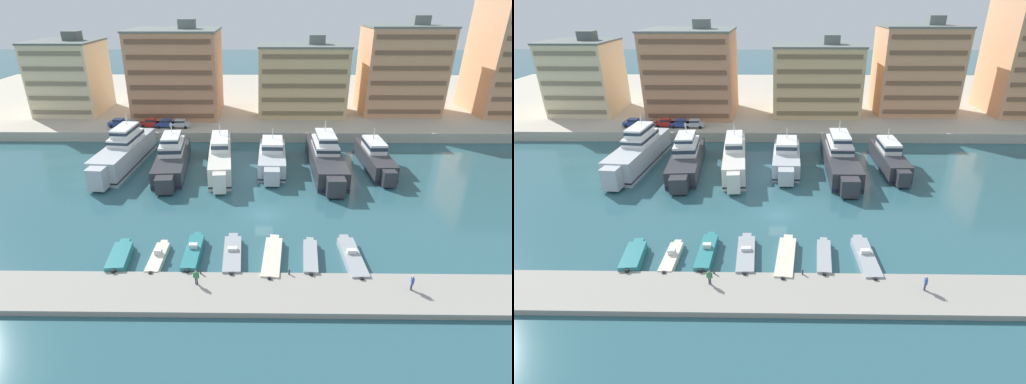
# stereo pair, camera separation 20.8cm
# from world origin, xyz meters

# --- Properties ---
(ground_plane) EXTENTS (400.00, 400.00, 0.00)m
(ground_plane) POSITION_xyz_m (0.00, 0.00, 0.00)
(ground_plane) COLOR #2D5B66
(quay_promenade) EXTENTS (180.00, 70.00, 2.02)m
(quay_promenade) POSITION_xyz_m (0.00, 66.03, 1.01)
(quay_promenade) COLOR #BCB29E
(quay_promenade) RESTS_ON ground
(pier_dock) EXTENTS (120.00, 6.10, 0.62)m
(pier_dock) POSITION_xyz_m (0.00, -16.64, 0.31)
(pier_dock) COLOR #9E998E
(pier_dock) RESTS_ON ground
(yacht_silver_far_left) EXTENTS (6.51, 22.57, 8.57)m
(yacht_silver_far_left) POSITION_xyz_m (-24.62, 17.95, 2.54)
(yacht_silver_far_left) COLOR silver
(yacht_silver_far_left) RESTS_ON ground
(yacht_charcoal_left) EXTENTS (6.24, 20.60, 7.68)m
(yacht_charcoal_left) POSITION_xyz_m (-15.84, 16.31, 2.10)
(yacht_charcoal_left) COLOR #333338
(yacht_charcoal_left) RESTS_ON ground
(yacht_ivory_mid_left) EXTENTS (5.09, 21.18, 7.27)m
(yacht_ivory_mid_left) POSITION_xyz_m (-7.48, 16.54, 2.24)
(yacht_ivory_mid_left) COLOR silver
(yacht_ivory_mid_left) RESTS_ON ground
(yacht_silver_center_left) EXTENTS (4.99, 16.64, 6.54)m
(yacht_silver_center_left) POSITION_xyz_m (1.50, 17.37, 1.89)
(yacht_silver_center_left) COLOR silver
(yacht_silver_center_left) RESTS_ON ground
(yacht_charcoal_center) EXTENTS (5.13, 23.09, 7.80)m
(yacht_charcoal_center) POSITION_xyz_m (10.76, 16.84, 2.17)
(yacht_charcoal_center) COLOR #333338
(yacht_charcoal_center) RESTS_ON ground
(yacht_charcoal_center_right) EXTENTS (4.10, 17.55, 6.46)m
(yacht_charcoal_center_right) POSITION_xyz_m (19.50, 17.64, 1.85)
(yacht_charcoal_center_right) COLOR #333338
(yacht_charcoal_center_right) RESTS_ON ground
(motorboat_teal_far_left) EXTENTS (2.52, 6.39, 1.09)m
(motorboat_teal_far_left) POSITION_xyz_m (-16.39, -10.82, 0.55)
(motorboat_teal_far_left) COLOR teal
(motorboat_teal_far_left) RESTS_ON ground
(motorboat_cream_left) EXTENTS (1.64, 6.63, 1.33)m
(motorboat_cream_left) POSITION_xyz_m (-12.11, -10.69, 0.40)
(motorboat_cream_left) COLOR beige
(motorboat_cream_left) RESTS_ON ground
(motorboat_teal_mid_left) EXTENTS (1.80, 7.80, 1.56)m
(motorboat_teal_mid_left) POSITION_xyz_m (-8.21, -9.90, 0.55)
(motorboat_teal_mid_left) COLOR teal
(motorboat_teal_mid_left) RESTS_ON ground
(motorboat_grey_center_left) EXTENTS (2.24, 8.22, 1.21)m
(motorboat_grey_center_left) POSITION_xyz_m (-3.68, -10.04, 0.44)
(motorboat_grey_center_left) COLOR #9EA3A8
(motorboat_grey_center_left) RESTS_ON ground
(motorboat_cream_center) EXTENTS (2.67, 8.77, 0.85)m
(motorboat_cream_center) POSITION_xyz_m (0.88, -10.52, 0.40)
(motorboat_cream_center) COLOR beige
(motorboat_cream_center) RESTS_ON ground
(motorboat_grey_center_right) EXTENTS (2.13, 7.33, 0.90)m
(motorboat_grey_center_right) POSITION_xyz_m (5.21, -10.48, 0.45)
(motorboat_grey_center_right) COLOR #9EA3A8
(motorboat_grey_center_right) RESTS_ON ground
(motorboat_grey_mid_right) EXTENTS (2.22, 8.74, 1.28)m
(motorboat_grey_mid_right) POSITION_xyz_m (9.93, -10.44, 0.43)
(motorboat_grey_mid_right) COLOR #9EA3A8
(motorboat_grey_mid_right) RESTS_ON ground
(car_blue_far_left) EXTENTS (4.19, 2.10, 1.80)m
(car_blue_far_left) POSITION_xyz_m (-31.11, 35.04, 3.00)
(car_blue_far_left) COLOR #28428E
(car_blue_far_left) RESTS_ON quay_promenade
(car_grey_left) EXTENTS (4.10, 1.93, 1.80)m
(car_grey_left) POSITION_xyz_m (-28.03, 34.24, 3.00)
(car_grey_left) COLOR slate
(car_grey_left) RESTS_ON quay_promenade
(car_red_mid_left) EXTENTS (4.12, 1.96, 1.80)m
(car_red_mid_left) POSITION_xyz_m (-24.20, 35.13, 3.00)
(car_red_mid_left) COLOR red
(car_red_mid_left) RESTS_ON quay_promenade
(car_blue_center_left) EXTENTS (4.14, 2.00, 1.80)m
(car_blue_center_left) POSITION_xyz_m (-20.84, 34.82, 3.00)
(car_blue_center_left) COLOR #28428E
(car_blue_center_left) RESTS_ON quay_promenade
(car_silver_center) EXTENTS (4.11, 1.94, 1.80)m
(car_silver_center) POSITION_xyz_m (-17.80, 34.61, 3.00)
(car_silver_center) COLOR #B7BCC1
(car_silver_center) RESTS_ON quay_promenade
(apartment_block_far_left) EXTENTS (14.88, 15.43, 18.34)m
(apartment_block_far_left) POSITION_xyz_m (-45.88, 48.66, 10.26)
(apartment_block_far_left) COLOR beige
(apartment_block_far_left) RESTS_ON quay_promenade
(apartment_block_left) EXTENTS (19.72, 16.86, 20.94)m
(apartment_block_left) POSITION_xyz_m (-19.83, 46.83, 11.54)
(apartment_block_left) COLOR tan
(apartment_block_left) RESTS_ON quay_promenade
(apartment_block_mid_left) EXTENTS (20.40, 13.01, 17.72)m
(apartment_block_mid_left) POSITION_xyz_m (8.94, 47.41, 9.94)
(apartment_block_mid_left) COLOR #E0BC84
(apartment_block_mid_left) RESTS_ON quay_promenade
(apartment_block_center_left) EXTENTS (18.40, 13.22, 21.65)m
(apartment_block_center_left) POSITION_xyz_m (32.36, 49.10, 11.91)
(apartment_block_center_left) COLOR tan
(apartment_block_center_left) RESTS_ON quay_promenade
(pedestrian_near_edge) EXTENTS (0.30, 0.66, 1.71)m
(pedestrian_near_edge) POSITION_xyz_m (14.64, -16.18, 1.64)
(pedestrian_near_edge) COLOR #282D3D
(pedestrian_near_edge) RESTS_ON pier_dock
(pedestrian_mid_deck) EXTENTS (0.64, 0.29, 1.66)m
(pedestrian_mid_deck) POSITION_xyz_m (-6.98, -15.56, 1.61)
(pedestrian_mid_deck) COLOR #282D3D
(pedestrian_mid_deck) RESTS_ON pier_dock
(bollard_west) EXTENTS (0.20, 0.20, 0.61)m
(bollard_west) POSITION_xyz_m (-6.80, -13.84, 0.95)
(bollard_west) COLOR #2D2D33
(bollard_west) RESTS_ON pier_dock
(bollard_west_mid) EXTENTS (0.20, 0.20, 0.61)m
(bollard_west_mid) POSITION_xyz_m (2.59, -13.84, 0.95)
(bollard_west_mid) COLOR #2D2D33
(bollard_west_mid) RESTS_ON pier_dock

